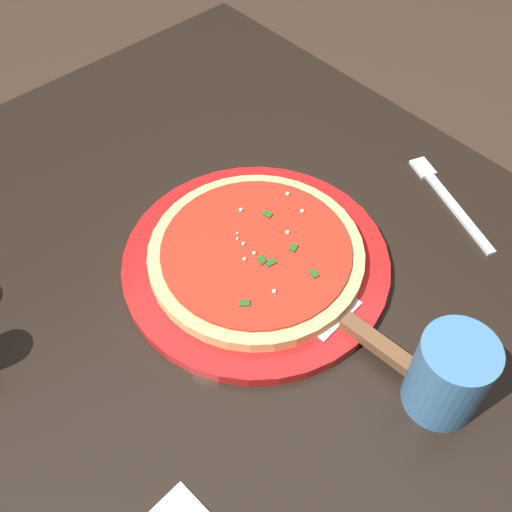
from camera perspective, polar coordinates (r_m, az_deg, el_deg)
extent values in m
plane|color=#38281E|center=(1.41, -1.36, -18.81)|extent=(5.00, 5.00, 0.00)
cube|color=black|center=(1.39, -2.71, 6.80)|extent=(0.06, 0.06, 0.71)
cube|color=black|center=(0.77, -2.35, -0.19)|extent=(0.94, 0.78, 0.03)
cylinder|color=red|center=(0.74, 0.00, -0.61)|extent=(0.33, 0.33, 0.01)
cylinder|color=#DBB26B|center=(0.73, 0.00, 0.14)|extent=(0.26, 0.26, 0.02)
cylinder|color=red|center=(0.72, 0.00, 0.64)|extent=(0.23, 0.23, 0.00)
sphere|color=#EFEACC|center=(0.76, 4.39, 4.27)|extent=(0.01, 0.01, 0.01)
sphere|color=#EFEACC|center=(0.78, 3.25, 5.71)|extent=(0.01, 0.01, 0.01)
sphere|color=#EFEACC|center=(0.73, -1.80, 1.63)|extent=(0.00, 0.00, 0.00)
sphere|color=#EFEACC|center=(0.76, -1.44, 4.38)|extent=(0.01, 0.01, 0.01)
sphere|color=#EFEACC|center=(0.72, -1.04, 1.28)|extent=(0.00, 0.00, 0.00)
sphere|color=#EFEACC|center=(0.71, -1.09, -0.29)|extent=(0.00, 0.00, 0.00)
sphere|color=#EFEACC|center=(0.68, 1.74, -3.35)|extent=(0.01, 0.01, 0.01)
sphere|color=#EFEACC|center=(0.71, -0.13, 0.31)|extent=(0.00, 0.00, 0.00)
sphere|color=#EFEACC|center=(0.73, -1.77, 2.17)|extent=(0.00, 0.00, 0.00)
sphere|color=#EFEACC|center=(0.73, 3.01, 2.26)|extent=(0.01, 0.01, 0.01)
cube|color=#23561E|center=(0.70, 1.43, -0.61)|extent=(0.01, 0.01, 0.00)
cube|color=#23561E|center=(0.72, 3.57, 0.80)|extent=(0.01, 0.01, 0.00)
cube|color=#23561E|center=(0.75, 1.08, 3.99)|extent=(0.01, 0.01, 0.00)
cube|color=#23561E|center=(0.70, 5.52, -1.64)|extent=(0.01, 0.01, 0.00)
cube|color=#23561E|center=(0.67, -1.09, -4.47)|extent=(0.01, 0.01, 0.00)
cube|color=#23561E|center=(0.71, 0.35, -0.53)|extent=(0.01, 0.01, 0.00)
cube|color=silver|center=(0.70, 5.40, -4.12)|extent=(0.10, 0.08, 0.00)
cube|color=brown|center=(0.67, 12.78, -9.07)|extent=(0.13, 0.03, 0.01)
cylinder|color=teal|center=(0.64, 17.79, -10.70)|extent=(0.08, 0.08, 0.10)
cube|color=silver|center=(0.85, 18.65, 3.90)|extent=(0.14, 0.07, 0.00)
cube|color=silver|center=(0.89, 15.50, 8.05)|extent=(0.04, 0.04, 0.00)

